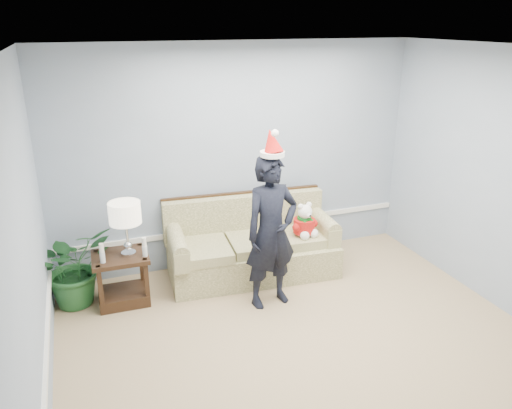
{
  "coord_description": "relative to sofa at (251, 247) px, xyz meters",
  "views": [
    {
      "loc": [
        -1.82,
        -3.07,
        2.92
      ],
      "look_at": [
        -0.11,
        1.55,
        1.08
      ],
      "focal_mm": 35.0,
      "sensor_mm": 36.0,
      "label": 1
    }
  ],
  "objects": [
    {
      "name": "room_shell",
      "position": [
        -0.02,
        -2.08,
        1.02
      ],
      "size": [
        4.54,
        5.04,
        2.74
      ],
      "color": "tan",
      "rests_on": "ground"
    },
    {
      "name": "wainscot_trim",
      "position": [
        -1.2,
        -0.9,
        0.12
      ],
      "size": [
        4.49,
        4.99,
        0.06
      ],
      "color": "white",
      "rests_on": "room_shell"
    },
    {
      "name": "sofa",
      "position": [
        0.0,
        0.0,
        0.0
      ],
      "size": [
        2.05,
        1.0,
        0.93
      ],
      "rotation": [
        0.0,
        0.0,
        -0.08
      ],
      "color": "brown",
      "rests_on": "room_shell"
    },
    {
      "name": "side_table",
      "position": [
        -1.55,
        -0.17,
        -0.11
      ],
      "size": [
        0.6,
        0.5,
        0.57
      ],
      "rotation": [
        0.0,
        0.0,
        -0.03
      ],
      "color": "#352313",
      "rests_on": "room_shell"
    },
    {
      "name": "table_lamp",
      "position": [
        -1.45,
        -0.19,
        0.69
      ],
      "size": [
        0.33,
        0.33,
        0.59
      ],
      "color": "silver",
      "rests_on": "side_table"
    },
    {
      "name": "candle_pair",
      "position": [
        -1.51,
        -0.29,
        0.33
      ],
      "size": [
        0.48,
        0.05,
        0.21
      ],
      "color": "silver",
      "rests_on": "side_table"
    },
    {
      "name": "houseplant",
      "position": [
        -2.02,
        -0.01,
        0.11
      ],
      "size": [
        1.01,
        0.97,
        0.87
      ],
      "primitive_type": "imported",
      "rotation": [
        0.0,
        0.0,
        0.49
      ],
      "color": "#1E5426",
      "rests_on": "room_shell"
    },
    {
      "name": "man",
      "position": [
        -0.04,
        -0.73,
        0.5
      ],
      "size": [
        0.66,
        0.49,
        1.66
      ],
      "primitive_type": "imported",
      "rotation": [
        0.0,
        0.0,
        0.15
      ],
      "color": "black",
      "rests_on": "room_shell"
    },
    {
      "name": "santa_hat",
      "position": [
        -0.04,
        -0.72,
        1.44
      ],
      "size": [
        0.31,
        0.33,
        0.29
      ],
      "rotation": [
        0.0,
        0.0,
        0.32
      ],
      "color": "white",
      "rests_on": "man"
    },
    {
      "name": "teddy_bear",
      "position": [
        0.59,
        -0.23,
        0.31
      ],
      "size": [
        0.3,
        0.31,
        0.42
      ],
      "rotation": [
        0.0,
        0.0,
        0.18
      ],
      "color": "white",
      "rests_on": "sofa"
    }
  ]
}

